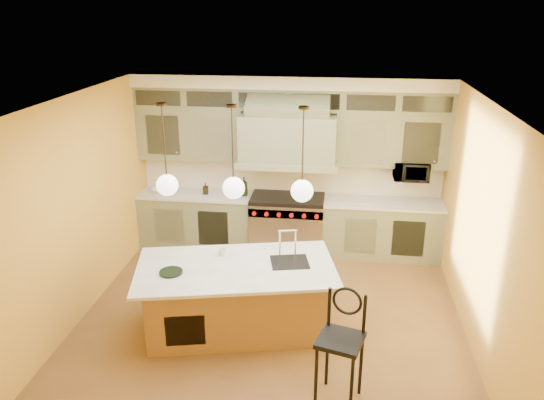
# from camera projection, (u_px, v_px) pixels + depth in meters

# --- Properties ---
(floor) EXTENTS (5.00, 5.00, 0.00)m
(floor) POSITION_uv_depth(u_px,v_px,m) (271.00, 320.00, 7.03)
(floor) COLOR brown
(floor) RESTS_ON ground
(ceiling) EXTENTS (5.00, 5.00, 0.00)m
(ceiling) POSITION_uv_depth(u_px,v_px,m) (270.00, 101.00, 6.01)
(ceiling) COLOR white
(ceiling) RESTS_ON wall_back
(wall_back) EXTENTS (5.00, 0.00, 5.00)m
(wall_back) POSITION_uv_depth(u_px,v_px,m) (290.00, 162.00, 8.84)
(wall_back) COLOR gold
(wall_back) RESTS_ON ground
(wall_front) EXTENTS (5.00, 0.00, 5.00)m
(wall_front) POSITION_uv_depth(u_px,v_px,m) (229.00, 338.00, 4.20)
(wall_front) COLOR gold
(wall_front) RESTS_ON ground
(wall_left) EXTENTS (0.00, 5.00, 5.00)m
(wall_left) POSITION_uv_depth(u_px,v_px,m) (78.00, 209.00, 6.82)
(wall_left) COLOR gold
(wall_left) RESTS_ON ground
(wall_right) EXTENTS (0.00, 5.00, 5.00)m
(wall_right) POSITION_uv_depth(u_px,v_px,m) (481.00, 229.00, 6.22)
(wall_right) COLOR gold
(wall_right) RESTS_ON ground
(back_cabinetry) EXTENTS (5.00, 0.77, 2.90)m
(back_cabinetry) POSITION_uv_depth(u_px,v_px,m) (288.00, 168.00, 8.60)
(back_cabinetry) COLOR gray
(back_cabinetry) RESTS_ON floor
(range) EXTENTS (1.20, 0.74, 0.96)m
(range) POSITION_uv_depth(u_px,v_px,m) (287.00, 223.00, 8.85)
(range) COLOR silver
(range) RESTS_ON floor
(kitchen_island) EXTENTS (2.64, 1.78, 1.35)m
(kitchen_island) POSITION_uv_depth(u_px,v_px,m) (237.00, 296.00, 6.68)
(kitchen_island) COLOR olive
(kitchen_island) RESTS_ON floor
(counter_stool) EXTENTS (0.54, 0.54, 1.25)m
(counter_stool) POSITION_uv_depth(u_px,v_px,m) (341.00, 340.00, 5.40)
(counter_stool) COLOR black
(counter_stool) RESTS_ON floor
(microwave) EXTENTS (0.54, 0.37, 0.30)m
(microwave) POSITION_uv_depth(u_px,v_px,m) (411.00, 171.00, 8.38)
(microwave) COLOR black
(microwave) RESTS_ON back_cabinetry
(oil_bottle_a) EXTENTS (0.13, 0.13, 0.32)m
(oil_bottle_a) POSITION_uv_depth(u_px,v_px,m) (244.00, 187.00, 8.73)
(oil_bottle_a) COLOR black
(oil_bottle_a) RESTS_ON back_cabinetry
(oil_bottle_b) EXTENTS (0.10, 0.10, 0.19)m
(oil_bottle_b) POSITION_uv_depth(u_px,v_px,m) (206.00, 188.00, 8.83)
(oil_bottle_b) COLOR black
(oil_bottle_b) RESTS_ON back_cabinetry
(fruit_bowl) EXTENTS (0.30, 0.30, 0.07)m
(fruit_bowl) POSITION_uv_depth(u_px,v_px,m) (160.00, 190.00, 8.95)
(fruit_bowl) COLOR white
(fruit_bowl) RESTS_ON back_cabinetry
(cup) EXTENTS (0.11, 0.11, 0.09)m
(cup) POSITION_uv_depth(u_px,v_px,m) (222.00, 252.00, 6.74)
(cup) COLOR silver
(cup) RESTS_ON kitchen_island
(pendant_left) EXTENTS (0.26, 0.26, 1.11)m
(pendant_left) POSITION_uv_depth(u_px,v_px,m) (167.00, 183.00, 6.26)
(pendant_left) COLOR #2D2319
(pendant_left) RESTS_ON ceiling
(pendant_center) EXTENTS (0.26, 0.26, 1.11)m
(pendant_center) POSITION_uv_depth(u_px,v_px,m) (233.00, 186.00, 6.16)
(pendant_center) COLOR #2D2319
(pendant_center) RESTS_ON ceiling
(pendant_right) EXTENTS (0.26, 0.26, 1.11)m
(pendant_right) POSITION_uv_depth(u_px,v_px,m) (302.00, 188.00, 6.06)
(pendant_right) COLOR #2D2319
(pendant_right) RESTS_ON ceiling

